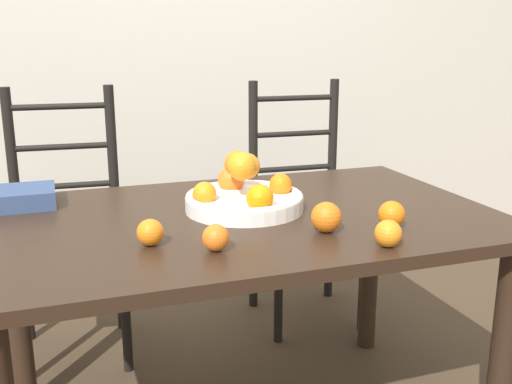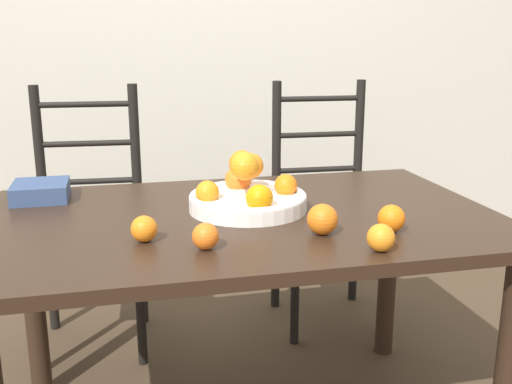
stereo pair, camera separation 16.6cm
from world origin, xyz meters
The scene contains 11 objects.
wall_back centered at (0.00, 1.47, 1.30)m, with size 8.00×0.06×2.60m.
dining_table centered at (0.00, 0.00, 0.63)m, with size 1.46×0.91×0.73m.
fruit_bowl centered at (0.02, 0.05, 0.78)m, with size 0.35×0.35×0.18m.
orange_loose_0 centered at (-0.29, -0.17, 0.76)m, with size 0.07×0.07×0.07m.
orange_loose_1 centered at (0.35, -0.24, 0.77)m, with size 0.07×0.07×0.07m.
orange_loose_2 centered at (-0.15, -0.26, 0.76)m, with size 0.07×0.07×0.07m.
orange_loose_3 centered at (0.26, -0.37, 0.76)m, with size 0.07×0.07×0.07m.
orange_loose_4 centered at (0.16, -0.22, 0.77)m, with size 0.08×0.08×0.08m.
chair_left centered at (-0.47, 0.74, 0.49)m, with size 0.44×0.42×1.04m.
chair_right centered at (0.52, 0.74, 0.49)m, with size 0.44×0.42×1.04m.
book_stack centered at (-0.59, 0.30, 0.76)m, with size 0.17×0.18×0.05m.
Camera 2 is at (-0.34, -1.62, 1.23)m, focal length 42.00 mm.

